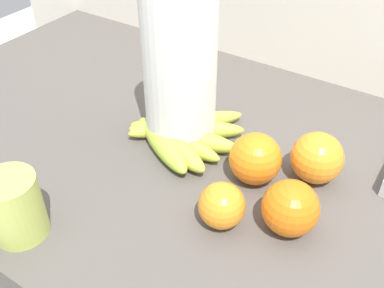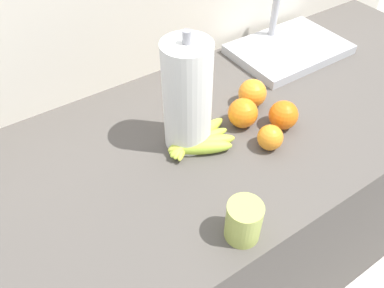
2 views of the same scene
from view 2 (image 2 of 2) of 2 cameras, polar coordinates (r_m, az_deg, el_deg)
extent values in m
plane|color=beige|center=(1.87, 6.66, -17.57)|extent=(6.00, 6.00, 0.00)
cube|color=#514C47|center=(1.48, 8.16, -9.14)|extent=(1.65, 0.70, 0.93)
cube|color=silver|center=(1.54, -0.14, 4.45)|extent=(2.05, 0.06, 1.30)
ellipsoid|color=#ADCC3F|center=(0.98, 1.29, -0.45)|extent=(0.16, 0.12, 0.04)
ellipsoid|color=#B3BD3F|center=(0.99, 1.47, -0.01)|extent=(0.18, 0.09, 0.04)
ellipsoid|color=#AECB3F|center=(1.00, 1.04, 0.43)|extent=(0.18, 0.04, 0.03)
ellipsoid|color=#B1C53F|center=(1.01, 0.75, 1.16)|extent=(0.20, 0.08, 0.04)
ellipsoid|color=#AEC33F|center=(1.02, -0.12, 1.57)|extent=(0.19, 0.14, 0.04)
ellipsoid|color=gold|center=(1.03, -1.07, 1.80)|extent=(0.16, 0.18, 0.03)
sphere|color=orange|center=(1.06, 7.59, 4.60)|extent=(0.08, 0.08, 0.08)
sphere|color=orange|center=(1.08, 13.63, 4.29)|extent=(0.08, 0.08, 0.08)
sphere|color=orange|center=(1.01, 11.58, 0.95)|extent=(0.07, 0.07, 0.07)
sphere|color=orange|center=(1.13, 9.00, 7.50)|extent=(0.08, 0.08, 0.08)
cylinder|color=white|center=(0.93, -0.70, 7.00)|extent=(0.12, 0.12, 0.29)
cylinder|color=gray|center=(0.92, -0.71, 7.74)|extent=(0.02, 0.02, 0.32)
cube|color=#B7BABF|center=(1.41, 14.22, 13.54)|extent=(0.39, 0.26, 0.03)
cylinder|color=#B2B2B7|center=(1.42, 12.21, 18.46)|extent=(0.02, 0.02, 0.16)
cylinder|color=#B0BF56|center=(0.81, 7.69, -11.35)|extent=(0.08, 0.08, 0.10)
camera|label=1|loc=(0.81, 48.97, 13.78)|focal=42.07mm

